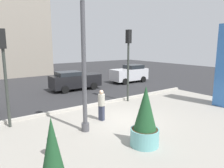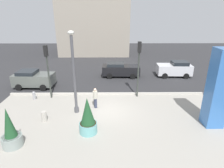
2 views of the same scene
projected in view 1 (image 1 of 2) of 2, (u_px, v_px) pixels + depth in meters
ground_plane at (84, 103)px, 14.60m from camera, size 60.00×60.00×0.00m
plaza_pavement at (148, 132)px, 9.86m from camera, size 18.00×10.00×0.02m
curb_strip at (91, 105)px, 13.89m from camera, size 18.00×0.24×0.16m
lamp_post at (84, 68)px, 9.41m from camera, size 0.44×0.44×6.12m
potted_plant_mid_plaza at (145, 120)px, 8.36m from camera, size 1.14×1.14×2.44m
concrete_bollard at (52, 146)px, 7.68m from camera, size 0.36×0.36×0.75m
traffic_light_far_side at (4, 63)px, 9.89m from camera, size 0.28×0.42×4.70m
traffic_light_corner at (128, 54)px, 14.56m from camera, size 0.28×0.42×4.96m
car_curb_east at (75, 80)px, 18.82m from camera, size 4.43×2.10×1.67m
car_intersection at (130, 74)px, 22.58m from camera, size 4.01×2.03×1.83m
pedestrian_crossing at (101, 104)px, 11.19m from camera, size 0.46×0.46×1.66m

